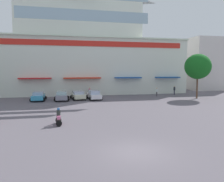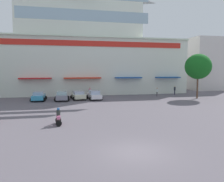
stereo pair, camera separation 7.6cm
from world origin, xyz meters
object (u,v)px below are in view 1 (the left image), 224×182
(parked_car_3, at_px, (94,95))
(scooter_rider_3, at_px, (59,118))
(parked_car_1, at_px, (62,96))
(parked_car_0, at_px, (38,96))
(pedestrian_0, at_px, (174,90))
(parked_car_2, at_px, (78,95))
(pedestrian_1, at_px, (90,91))
(pedestrian_2, at_px, (157,91))
(plaza_tree_1, at_px, (198,67))

(parked_car_3, distance_m, scooter_rider_3, 17.45)
(parked_car_1, xyz_separation_m, scooter_rider_3, (-0.47, -16.36, -0.09))
(scooter_rider_3, bearing_deg, parked_car_3, 71.18)
(parked_car_0, xyz_separation_m, parked_car_1, (3.52, -0.52, 0.01))
(pedestrian_0, bearing_deg, scooter_rider_3, -137.46)
(parked_car_2, relative_size, pedestrian_1, 2.48)
(scooter_rider_3, height_order, pedestrian_2, pedestrian_2)
(scooter_rider_3, relative_size, pedestrian_1, 0.93)
(parked_car_0, bearing_deg, parked_car_1, -8.39)
(parked_car_0, relative_size, pedestrian_0, 2.49)
(parked_car_2, bearing_deg, plaza_tree_1, -8.79)
(plaza_tree_1, relative_size, parked_car_1, 1.72)
(plaza_tree_1, height_order, pedestrian_0, plaza_tree_1)
(pedestrian_1, bearing_deg, pedestrian_2, -12.37)
(parked_car_1, xyz_separation_m, parked_car_2, (2.64, 0.65, -0.03))
(parked_car_0, bearing_deg, pedestrian_1, 24.81)
(parked_car_2, xyz_separation_m, pedestrian_0, (18.70, 3.01, 0.29))
(plaza_tree_1, distance_m, parked_car_0, 26.36)
(plaza_tree_1, relative_size, scooter_rider_3, 4.84)
(plaza_tree_1, distance_m, pedestrian_1, 19.08)
(plaza_tree_1, distance_m, parked_car_2, 20.39)
(plaza_tree_1, relative_size, pedestrian_1, 4.49)
(plaza_tree_1, distance_m, pedestrian_2, 8.17)
(parked_car_0, height_order, pedestrian_2, pedestrian_2)
(parked_car_2, bearing_deg, parked_car_1, -166.22)
(pedestrian_1, height_order, pedestrian_2, pedestrian_1)
(parked_car_3, xyz_separation_m, pedestrian_0, (16.19, 3.50, 0.25))
(plaza_tree_1, xyz_separation_m, parked_car_0, (-25.78, 2.90, -4.63))
(scooter_rider_3, distance_m, pedestrian_1, 21.53)
(parked_car_2, height_order, scooter_rider_3, scooter_rider_3)
(parked_car_0, height_order, parked_car_2, parked_car_0)
(scooter_rider_3, bearing_deg, plaza_tree_1, 31.58)
(parked_car_3, bearing_deg, scooter_rider_3, -108.82)
(plaza_tree_1, distance_m, parked_car_3, 17.89)
(parked_car_3, bearing_deg, parked_car_1, -178.25)
(parked_car_0, xyz_separation_m, parked_car_3, (8.68, -0.36, 0.02))
(scooter_rider_3, distance_m, pedestrian_2, 25.16)
(scooter_rider_3, xyz_separation_m, pedestrian_1, (5.48, 20.82, 0.31))
(parked_car_3, distance_m, pedestrian_1, 4.31)
(parked_car_2, relative_size, scooter_rider_3, 2.67)
(parked_car_2, bearing_deg, pedestrian_1, 58.22)
(pedestrian_1, bearing_deg, parked_car_3, -87.98)
(pedestrian_0, xyz_separation_m, pedestrian_2, (-4.46, -1.80, -0.10))
(plaza_tree_1, relative_size, parked_car_2, 1.81)
(scooter_rider_3, xyz_separation_m, pedestrian_2, (17.35, 18.21, 0.25))
(scooter_rider_3, distance_m, pedestrian_0, 29.61)
(plaza_tree_1, height_order, parked_car_1, plaza_tree_1)
(pedestrian_0, distance_m, pedestrian_2, 4.81)
(parked_car_0, relative_size, parked_car_1, 0.99)
(parked_car_2, relative_size, pedestrian_0, 2.39)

